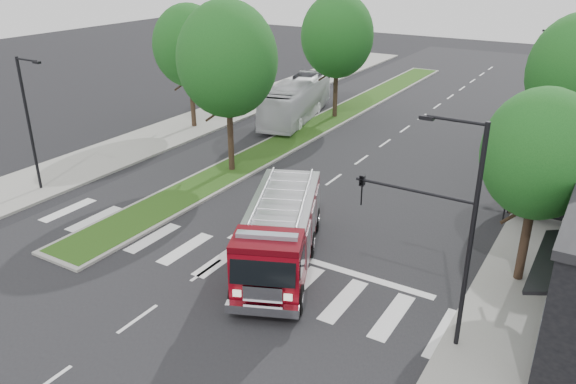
# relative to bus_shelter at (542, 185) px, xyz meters

# --- Properties ---
(ground) EXTENTS (140.00, 140.00, 0.00)m
(ground) POSITION_rel_bus_shelter_xyz_m (-11.20, -8.15, -2.04)
(ground) COLOR black
(ground) RESTS_ON ground
(sidewalk_right) EXTENTS (5.00, 80.00, 0.15)m
(sidewalk_right) POSITION_rel_bus_shelter_xyz_m (1.30, 1.85, -1.96)
(sidewalk_right) COLOR gray
(sidewalk_right) RESTS_ON ground
(sidewalk_left) EXTENTS (5.00, 80.00, 0.15)m
(sidewalk_left) POSITION_rel_bus_shelter_xyz_m (-25.70, 1.85, -1.96)
(sidewalk_left) COLOR gray
(sidewalk_left) RESTS_ON ground
(median) EXTENTS (3.00, 50.00, 0.15)m
(median) POSITION_rel_bus_shelter_xyz_m (-17.20, 9.85, -1.96)
(median) COLOR gray
(median) RESTS_ON ground
(bus_shelter) EXTENTS (3.20, 1.60, 2.61)m
(bus_shelter) POSITION_rel_bus_shelter_xyz_m (0.00, 0.00, 0.00)
(bus_shelter) COLOR black
(bus_shelter) RESTS_ON ground
(tree_right_near) EXTENTS (4.40, 4.40, 8.05)m
(tree_right_near) POSITION_rel_bus_shelter_xyz_m (0.30, -6.15, 3.47)
(tree_right_near) COLOR black
(tree_right_near) RESTS_ON ground
(tree_median_near) EXTENTS (5.80, 5.80, 10.16)m
(tree_median_near) POSITION_rel_bus_shelter_xyz_m (-17.20, -2.15, 4.77)
(tree_median_near) COLOR black
(tree_median_near) RESTS_ON ground
(tree_median_far) EXTENTS (5.60, 5.60, 9.72)m
(tree_median_far) POSITION_rel_bus_shelter_xyz_m (-17.20, 11.85, 4.45)
(tree_median_far) COLOR black
(tree_median_far) RESTS_ON ground
(tree_left_mid) EXTENTS (5.20, 5.20, 9.16)m
(tree_left_mid) POSITION_rel_bus_shelter_xyz_m (-25.20, 3.85, 4.12)
(tree_left_mid) COLOR black
(tree_left_mid) RESTS_ON ground
(streetlight_right_near) EXTENTS (4.08, 0.22, 8.00)m
(streetlight_right_near) POSITION_rel_bus_shelter_xyz_m (-1.59, -11.65, 2.63)
(streetlight_right_near) COLOR black
(streetlight_right_near) RESTS_ON ground
(streetlight_left_near) EXTENTS (1.90, 0.20, 7.50)m
(streetlight_left_near) POSITION_rel_bus_shelter_xyz_m (-24.56, -10.15, 2.16)
(streetlight_left_near) COLOR black
(streetlight_left_near) RESTS_ON ground
(streetlight_right_far) EXTENTS (2.11, 0.20, 8.00)m
(streetlight_right_far) POSITION_rel_bus_shelter_xyz_m (-0.85, 11.85, 2.44)
(streetlight_right_far) COLOR black
(streetlight_right_far) RESTS_ON ground
(fire_engine) EXTENTS (5.93, 9.22, 3.09)m
(fire_engine) POSITION_rel_bus_shelter_xyz_m (-8.79, -10.02, -0.56)
(fire_engine) COLOR #51040B
(fire_engine) RESTS_ON ground
(city_bus) EXTENTS (5.00, 11.51, 3.12)m
(city_bus) POSITION_rel_bus_shelter_xyz_m (-19.70, 9.98, -0.48)
(city_bus) COLOR white
(city_bus) RESTS_ON ground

